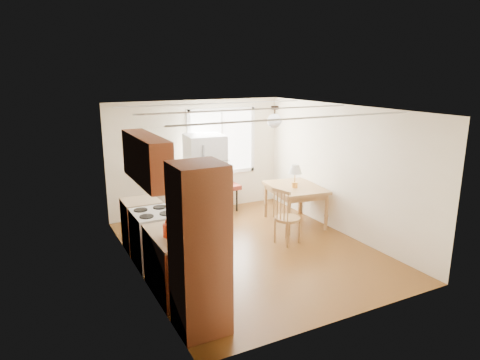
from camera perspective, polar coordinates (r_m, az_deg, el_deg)
room_shell at (r=7.35m, az=1.46°, el=-0.26°), size 4.60×5.60×2.62m
kitchen_run at (r=6.28m, az=-9.68°, el=-6.99°), size 0.65×3.40×2.20m
window_unit at (r=9.72m, az=-2.43°, el=5.13°), size 1.64×0.05×1.51m
pendant_light at (r=7.86m, az=4.62°, el=7.97°), size 0.26×0.26×0.40m
refrigerator at (r=8.97m, az=-4.65°, el=0.21°), size 0.83×0.83×1.84m
bench at (r=9.55m, az=-3.86°, el=-1.28°), size 1.31×0.52×0.60m
dining_table at (r=8.89m, az=7.37°, el=-1.46°), size 1.13×1.40×0.80m
chair at (r=7.80m, az=5.89°, el=-4.39°), size 0.50×0.49×1.06m
table_lamp at (r=8.68m, az=7.35°, el=1.22°), size 0.28×0.28×0.48m
coffee_maker at (r=5.76m, az=-8.29°, el=-6.80°), size 0.23×0.28×0.37m
kettle at (r=5.95m, az=-9.64°, el=-6.56°), size 0.13×0.13×0.25m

